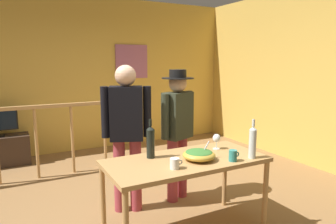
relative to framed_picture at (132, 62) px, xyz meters
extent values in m
plane|color=olive|center=(-1.05, -2.83, -1.67)|extent=(8.11, 8.11, 0.00)
cube|color=gold|center=(-1.05, 0.06, -0.24)|extent=(6.24, 0.10, 2.86)
cube|color=gold|center=(2.07, -1.96, -0.24)|extent=(0.10, 4.34, 2.86)
cube|color=#A05C88|center=(0.00, 0.00, 0.00)|extent=(0.67, 0.03, 0.66)
cylinder|color=#B2844C|center=(-1.92, -1.17, -1.16)|extent=(0.04, 0.04, 1.02)
cylinder|color=#B2844C|center=(-1.42, -1.17, -1.16)|extent=(0.04, 0.04, 1.02)
cylinder|color=#B2844C|center=(-0.92, -1.17, -1.16)|extent=(0.04, 0.04, 1.02)
cylinder|color=#B2844C|center=(-0.42, -1.17, -1.16)|extent=(0.04, 0.04, 1.02)
cube|color=#B2844C|center=(-2.17, -1.17, -0.63)|extent=(3.58, 0.07, 0.05)
cube|color=#B2844C|center=(-0.42, -1.17, -1.11)|extent=(0.10, 0.10, 1.12)
cube|color=#38281E|center=(-2.42, -0.29, -1.43)|extent=(0.90, 0.40, 0.49)
cube|color=#B2844C|center=(-0.79, -3.42, -0.92)|extent=(1.53, 0.72, 0.04)
cylinder|color=#B2844C|center=(-0.06, -3.74, -1.31)|extent=(0.05, 0.05, 0.73)
cylinder|color=#B2844C|center=(-1.51, -3.10, -1.31)|extent=(0.05, 0.05, 0.73)
cylinder|color=#B2844C|center=(-0.06, -3.10, -1.31)|extent=(0.05, 0.05, 0.73)
ellipsoid|color=gold|center=(-0.69, -3.50, -0.85)|extent=(0.31, 0.31, 0.09)
ellipsoid|color=#38702D|center=(-0.69, -3.50, -0.83)|extent=(0.25, 0.25, 0.04)
cylinder|color=silver|center=(-0.63, -3.50, -0.81)|extent=(0.12, 0.01, 0.16)
cylinder|color=silver|center=(-0.33, -3.29, -0.90)|extent=(0.07, 0.07, 0.01)
cylinder|color=silver|center=(-0.33, -3.29, -0.86)|extent=(0.01, 0.01, 0.07)
ellipsoid|color=silver|center=(-0.33, -3.29, -0.79)|extent=(0.08, 0.08, 0.09)
cylinder|color=black|center=(-1.07, -3.23, -0.76)|extent=(0.08, 0.08, 0.28)
cone|color=black|center=(-1.07, -3.23, -0.61)|extent=(0.08, 0.08, 0.04)
cylinder|color=black|center=(-1.07, -3.23, -0.56)|extent=(0.03, 0.03, 0.06)
cylinder|color=silver|center=(-0.22, -3.69, -0.76)|extent=(0.07, 0.07, 0.28)
cone|color=silver|center=(-0.22, -3.69, -0.61)|extent=(0.07, 0.07, 0.03)
cylinder|color=silver|center=(-0.22, -3.69, -0.56)|extent=(0.03, 0.03, 0.07)
cylinder|color=white|center=(-1.01, -3.61, -0.86)|extent=(0.08, 0.08, 0.09)
torus|color=white|center=(-0.96, -3.61, -0.85)|extent=(0.05, 0.01, 0.05)
cylinder|color=teal|center=(-0.44, -3.68, -0.85)|extent=(0.08, 0.08, 0.11)
torus|color=teal|center=(-0.39, -3.68, -0.84)|extent=(0.05, 0.01, 0.05)
cylinder|color=#9E3842|center=(-1.02, -2.72, -1.26)|extent=(0.13, 0.13, 0.83)
cylinder|color=#9E3842|center=(-1.19, -2.66, -1.26)|extent=(0.13, 0.13, 0.83)
cube|color=black|center=(-1.11, -2.69, -0.55)|extent=(0.41, 0.34, 0.59)
cylinder|color=black|center=(-0.90, -2.77, -0.53)|extent=(0.09, 0.09, 0.56)
cylinder|color=black|center=(-1.32, -2.61, -0.53)|extent=(0.09, 0.09, 0.56)
sphere|color=#D8A884|center=(-1.11, -2.69, -0.14)|extent=(0.23, 0.23, 0.23)
cylinder|color=#9E3842|center=(-0.38, -2.66, -1.29)|extent=(0.13, 0.13, 0.77)
cylinder|color=#9E3842|center=(-0.55, -2.72, -1.29)|extent=(0.13, 0.13, 0.77)
cube|color=#2D3323|center=(-0.47, -2.69, -0.62)|extent=(0.40, 0.33, 0.55)
cylinder|color=#2D3323|center=(-0.26, -2.61, -0.61)|extent=(0.09, 0.09, 0.52)
cylinder|color=#2D3323|center=(-0.67, -2.77, -0.61)|extent=(0.09, 0.09, 0.52)
sphere|color=#D8A884|center=(-0.47, -2.69, -0.24)|extent=(0.21, 0.21, 0.21)
cylinder|color=black|center=(-0.47, -2.69, -0.19)|extent=(0.38, 0.38, 0.01)
cylinder|color=black|center=(-0.47, -2.69, -0.14)|extent=(0.20, 0.20, 0.10)
camera|label=1|loc=(-2.23, -5.80, 0.01)|focal=32.75mm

